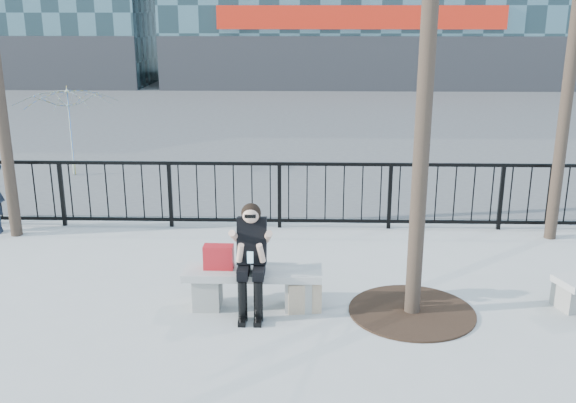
{
  "coord_description": "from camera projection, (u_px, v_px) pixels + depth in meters",
  "views": [
    {
      "loc": [
        0.62,
        -7.08,
        3.44
      ],
      "look_at": [
        0.4,
        0.8,
        1.1
      ],
      "focal_mm": 40.0,
      "sensor_mm": 36.0,
      "label": 1
    }
  ],
  "objects": [
    {
      "name": "ground",
      "position": [
        253.0,
        307.0,
        7.78
      ],
      "size": [
        120.0,
        120.0,
        0.0
      ],
      "primitive_type": "plane",
      "color": "#A0A19B",
      "rests_on": "ground"
    },
    {
      "name": "street_surface",
      "position": [
        288.0,
        115.0,
        22.15
      ],
      "size": [
        60.0,
        23.0,
        0.01
      ],
      "primitive_type": "cube",
      "color": "#474747",
      "rests_on": "ground"
    },
    {
      "name": "railing",
      "position": [
        267.0,
        195.0,
        10.5
      ],
      "size": [
        14.0,
        0.06,
        1.1
      ],
      "color": "black",
      "rests_on": "ground"
    },
    {
      "name": "tree_grate",
      "position": [
        412.0,
        311.0,
        7.63
      ],
      "size": [
        1.5,
        1.5,
        0.02
      ],
      "primitive_type": "cylinder",
      "color": "black",
      "rests_on": "ground"
    },
    {
      "name": "bench_main",
      "position": [
        253.0,
        284.0,
        7.69
      ],
      "size": [
        1.65,
        0.46,
        0.49
      ],
      "color": "gray",
      "rests_on": "ground"
    },
    {
      "name": "seated_woman",
      "position": [
        251.0,
        260.0,
        7.43
      ],
      "size": [
        0.5,
        0.64,
        1.34
      ],
      "color": "black",
      "rests_on": "ground"
    },
    {
      "name": "handbag",
      "position": [
        219.0,
        257.0,
        7.63
      ],
      "size": [
        0.36,
        0.17,
        0.29
      ],
      "primitive_type": "cube",
      "rotation": [
        0.0,
        0.0,
        -0.02
      ],
      "color": "red",
      "rests_on": "bench_main"
    },
    {
      "name": "shopping_bag",
      "position": [
        304.0,
        297.0,
        7.6
      ],
      "size": [
        0.41,
        0.2,
        0.37
      ],
      "primitive_type": "cube",
      "rotation": [
        0.0,
        0.0,
        0.14
      ],
      "color": "#CAB58F",
      "rests_on": "ground"
    },
    {
      "name": "vendor_umbrella",
      "position": [
        69.0,
        132.0,
        13.71
      ],
      "size": [
        2.8,
        2.83,
        1.95
      ],
      "primitive_type": "imported",
      "rotation": [
        0.0,
        0.0,
        -0.4
      ],
      "color": "gold",
      "rests_on": "ground"
    }
  ]
}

